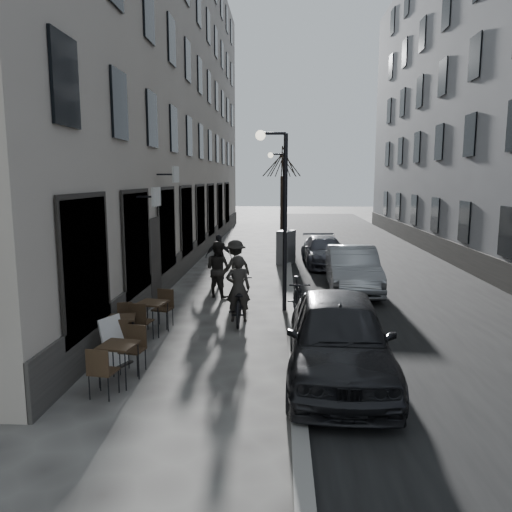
# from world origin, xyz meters

# --- Properties ---
(ground) EXTENTS (120.00, 120.00, 0.00)m
(ground) POSITION_xyz_m (0.00, 0.00, 0.00)
(ground) COLOR #3E3C39
(ground) RESTS_ON ground
(road) EXTENTS (7.30, 60.00, 0.00)m
(road) POSITION_xyz_m (3.85, 16.00, 0.00)
(road) COLOR black
(road) RESTS_ON ground
(kerb) EXTENTS (0.25, 60.00, 0.12)m
(kerb) POSITION_xyz_m (0.20, 16.00, 0.06)
(kerb) COLOR slate
(kerb) RESTS_ON ground
(building_left) EXTENTS (4.00, 35.00, 16.00)m
(building_left) POSITION_xyz_m (-6.00, 16.50, 8.00)
(building_left) COLOR gray
(building_left) RESTS_ON ground
(building_right) EXTENTS (4.00, 35.00, 16.00)m
(building_right) POSITION_xyz_m (9.50, 16.50, 8.00)
(building_right) COLOR gray
(building_right) RESTS_ON ground
(streetlamp_near) EXTENTS (0.90, 0.28, 5.09)m
(streetlamp_near) POSITION_xyz_m (-0.17, 6.00, 3.16)
(streetlamp_near) COLOR black
(streetlamp_near) RESTS_ON ground
(streetlamp_far) EXTENTS (0.90, 0.28, 5.09)m
(streetlamp_far) POSITION_xyz_m (-0.17, 18.00, 3.16)
(streetlamp_far) COLOR black
(streetlamp_far) RESTS_ON ground
(tree_near) EXTENTS (2.40, 2.40, 5.70)m
(tree_near) POSITION_xyz_m (-0.10, 21.00, 4.66)
(tree_near) COLOR black
(tree_near) RESTS_ON ground
(tree_far) EXTENTS (2.40, 2.40, 5.70)m
(tree_far) POSITION_xyz_m (-0.10, 27.00, 4.66)
(tree_far) COLOR black
(tree_far) RESTS_ON ground
(bistro_set_a) EXTENTS (0.72, 1.58, 0.91)m
(bistro_set_a) POSITION_xyz_m (-3.08, 0.63, 0.47)
(bistro_set_a) COLOR black
(bistro_set_a) RESTS_ON ground
(bistro_set_b) EXTENTS (0.77, 1.57, 0.90)m
(bistro_set_b) POSITION_xyz_m (-3.62, 2.44, 0.46)
(bistro_set_b) COLOR black
(bistro_set_b) RESTS_ON ground
(bistro_set_c) EXTENTS (0.77, 1.66, 0.95)m
(bistro_set_c) POSITION_xyz_m (-3.23, 3.62, 0.49)
(bistro_set_c) COLOR black
(bistro_set_c) RESTS_ON ground
(sign_board) EXTENTS (0.56, 0.66, 1.02)m
(sign_board) POSITION_xyz_m (-3.46, 1.49, 0.41)
(sign_board) COLOR black
(sign_board) RESTS_ON ground
(utility_cabinet) EXTENTS (0.89, 1.13, 1.49)m
(utility_cabinet) POSITION_xyz_m (0.10, 13.99, 0.75)
(utility_cabinet) COLOR slate
(utility_cabinet) RESTS_ON ground
(bicycle) EXTENTS (0.85, 2.12, 1.10)m
(bicycle) POSITION_xyz_m (-1.24, 4.84, 0.55)
(bicycle) COLOR black
(bicycle) RESTS_ON ground
(cyclist_rider) EXTENTS (0.68, 0.47, 1.79)m
(cyclist_rider) POSITION_xyz_m (-1.24, 4.84, 0.90)
(cyclist_rider) COLOR #282623
(cyclist_rider) RESTS_ON ground
(pedestrian_near) EXTENTS (1.11, 1.05, 1.81)m
(pedestrian_near) POSITION_xyz_m (-2.12, 7.55, 0.91)
(pedestrian_near) COLOR black
(pedestrian_near) RESTS_ON ground
(pedestrian_mid) EXTENTS (1.31, 1.29, 1.81)m
(pedestrian_mid) POSITION_xyz_m (-1.59, 7.91, 0.90)
(pedestrian_mid) COLOR black
(pedestrian_mid) RESTS_ON ground
(pedestrian_far) EXTENTS (1.04, 0.55, 1.69)m
(pedestrian_far) POSITION_xyz_m (-2.48, 10.53, 0.84)
(pedestrian_far) COLOR black
(pedestrian_far) RESTS_ON ground
(car_near) EXTENTS (2.13, 4.87, 1.63)m
(car_near) POSITION_xyz_m (1.00, 1.10, 0.82)
(car_near) COLOR black
(car_near) RESTS_ON ground
(car_mid) EXTENTS (1.71, 4.58, 1.50)m
(car_mid) POSITION_xyz_m (2.30, 8.68, 0.75)
(car_mid) COLOR gray
(car_mid) RESTS_ON ground
(car_far) EXTENTS (2.01, 4.41, 1.25)m
(car_far) POSITION_xyz_m (1.77, 13.61, 0.63)
(car_far) COLOR #3B3D46
(car_far) RESTS_ON ground
(moped) EXTENTS (0.70, 1.95, 1.15)m
(moped) POSITION_xyz_m (0.35, 4.96, 0.58)
(moped) COLOR black
(moped) RESTS_ON ground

